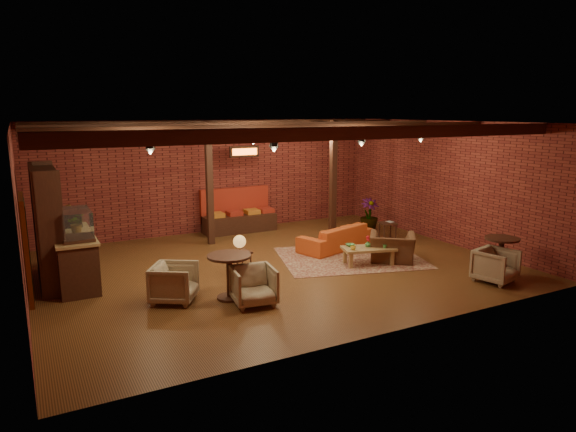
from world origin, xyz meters
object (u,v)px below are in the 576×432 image
armchair_b (254,284)px  round_table_left (229,269)px  coffee_table (368,249)px  side_table_lamp (240,245)px  armchair_a (174,281)px  armchair_far (496,264)px  sofa (335,237)px  round_table_right (501,250)px  plant_tall (370,182)px  side_table_book (388,224)px  armchair_right (392,243)px

armchair_b → round_table_left: bearing=129.8°
coffee_table → side_table_lamp: size_ratio=1.50×
round_table_left → armchair_a: bearing=160.7°
armchair_a → armchair_b: armchair_a is taller
coffee_table → armchair_far: bearing=-54.3°
side_table_lamp → armchair_b: (-0.44, -1.72, -0.27)m
round_table_left → side_table_lamp: bearing=60.0°
side_table_lamp → armchair_a: side_table_lamp is taller
coffee_table → round_table_left: round_table_left is taller
sofa → round_table_right: size_ratio=2.53×
armchair_b → armchair_far: 5.03m
sofa → coffee_table: 1.51m
armchair_far → plant_tall: bearing=70.7°
coffee_table → plant_tall: plant_tall is taller
sofa → armchair_far: 4.00m
armchair_b → round_table_right: bearing=-1.7°
round_table_right → coffee_table: bearing=136.1°
round_table_right → armchair_b: bearing=170.2°
coffee_table → round_table_right: size_ratio=1.57×
sofa → round_table_left: size_ratio=2.47×
round_table_left → armchair_a: 1.03m
round_table_left → armchair_far: 5.43m
side_table_lamp → armchair_a: (-1.68, -0.93, -0.27)m
side_table_book → sofa: bearing=-174.7°
armchair_b → plant_tall: bearing=43.1°
sofa → armchair_far: bearing=94.5°
armchair_a → plant_tall: bearing=-33.8°
plant_tall → armchair_far: bearing=-95.4°
armchair_b → side_table_book: size_ratio=1.49×
sofa → armchair_right: (0.56, -1.56, 0.14)m
armchair_a → coffee_table: bearing=-55.0°
side_table_book → armchair_far: size_ratio=0.68×
armchair_a → round_table_right: (6.57, -1.71, 0.16)m
armchair_right → plant_tall: (1.41, 2.78, 0.99)m
side_table_book → armchair_far: 3.88m
plant_tall → sofa: bearing=-148.1°
armchair_right → plant_tall: size_ratio=0.35×
side_table_lamp → round_table_left: (-0.73, -1.26, -0.08)m
armchair_b → side_table_book: (5.19, 2.70, 0.05)m
side_table_lamp → round_table_left: side_table_lamp is taller
sofa → side_table_lamp: 3.08m
side_table_book → armchair_b: bearing=-152.6°
side_table_lamp → armchair_b: side_table_lamp is taller
sofa → armchair_far: (1.49, -3.71, 0.07)m
round_table_left → armchair_a: round_table_left is taller
sofa → coffee_table: (-0.09, -1.50, 0.06)m
coffee_table → round_table_left: bearing=-171.0°
armchair_far → armchair_right: bearing=99.7°
plant_tall → armchair_a: bearing=-155.8°
armchair_a → round_table_right: bearing=-72.6°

